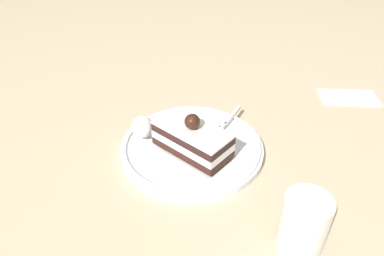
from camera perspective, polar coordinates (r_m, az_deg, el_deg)
name	(u,v)px	position (r m, az deg, el deg)	size (l,w,h in m)	color
ground_plane	(207,150)	(0.60, 2.36, -3.55)	(2.40, 2.40, 0.00)	tan
dessert_plate	(192,147)	(0.60, 0.00, -3.02)	(0.24, 0.24, 0.02)	white
cake_slice	(192,138)	(0.56, 0.06, -1.66)	(0.08, 0.13, 0.07)	#331812
whipped_cream_dollop	(142,127)	(0.60, -7.88, 0.20)	(0.04, 0.04, 0.04)	white
fork	(226,121)	(0.64, 5.34, 1.08)	(0.11, 0.02, 0.00)	silver
drink_glass_near	(303,227)	(0.46, 17.17, -14.79)	(0.06, 0.06, 0.08)	white
folded_napkin	(349,97)	(0.81, 23.61, 4.53)	(0.12, 0.06, 0.00)	silver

